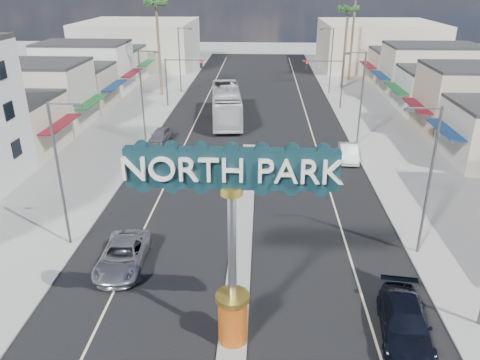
# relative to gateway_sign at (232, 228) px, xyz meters

# --- Properties ---
(ground) EXTENTS (160.00, 160.00, 0.00)m
(ground) POSITION_rel_gateway_sign_xyz_m (0.00, 28.02, -5.93)
(ground) COLOR gray
(ground) RESTS_ON ground
(road) EXTENTS (20.00, 120.00, 0.01)m
(road) POSITION_rel_gateway_sign_xyz_m (0.00, 28.02, -5.92)
(road) COLOR black
(road) RESTS_ON ground
(median_island) EXTENTS (1.30, 30.00, 0.16)m
(median_island) POSITION_rel_gateway_sign_xyz_m (0.00, 12.02, -5.85)
(median_island) COLOR gray
(median_island) RESTS_ON ground
(sidewalk_left) EXTENTS (8.00, 120.00, 0.12)m
(sidewalk_left) POSITION_rel_gateway_sign_xyz_m (-14.00, 28.02, -5.87)
(sidewalk_left) COLOR gray
(sidewalk_left) RESTS_ON ground
(sidewalk_right) EXTENTS (8.00, 120.00, 0.12)m
(sidewalk_right) POSITION_rel_gateway_sign_xyz_m (14.00, 28.02, -5.87)
(sidewalk_right) COLOR gray
(sidewalk_right) RESTS_ON ground
(storefront_row_left) EXTENTS (12.00, 42.00, 6.00)m
(storefront_row_left) POSITION_rel_gateway_sign_xyz_m (-24.00, 41.02, -2.93)
(storefront_row_left) COLOR beige
(storefront_row_left) RESTS_ON ground
(storefront_row_right) EXTENTS (12.00, 42.00, 6.00)m
(storefront_row_right) POSITION_rel_gateway_sign_xyz_m (24.00, 41.02, -2.93)
(storefront_row_right) COLOR #B7B29E
(storefront_row_right) RESTS_ON ground
(backdrop_far_left) EXTENTS (20.00, 20.00, 8.00)m
(backdrop_far_left) POSITION_rel_gateway_sign_xyz_m (-22.00, 73.02, -1.93)
(backdrop_far_left) COLOR #B7B29E
(backdrop_far_left) RESTS_ON ground
(backdrop_far_right) EXTENTS (20.00, 20.00, 8.00)m
(backdrop_far_right) POSITION_rel_gateway_sign_xyz_m (22.00, 73.02, -1.93)
(backdrop_far_right) COLOR beige
(backdrop_far_right) RESTS_ON ground
(gateway_sign) EXTENTS (8.20, 1.50, 9.15)m
(gateway_sign) POSITION_rel_gateway_sign_xyz_m (0.00, 0.00, 0.00)
(gateway_sign) COLOR red
(gateway_sign) RESTS_ON median_island
(traffic_signal_left) EXTENTS (5.09, 0.45, 6.00)m
(traffic_signal_left) POSITION_rel_gateway_sign_xyz_m (-9.18, 42.02, -1.65)
(traffic_signal_left) COLOR #47474C
(traffic_signal_left) RESTS_ON ground
(traffic_signal_right) EXTENTS (5.09, 0.45, 6.00)m
(traffic_signal_right) POSITION_rel_gateway_sign_xyz_m (9.18, 42.02, -1.65)
(traffic_signal_right) COLOR #47474C
(traffic_signal_right) RESTS_ON ground
(streetlight_l_near) EXTENTS (2.03, 0.22, 9.00)m
(streetlight_l_near) POSITION_rel_gateway_sign_xyz_m (-10.43, 8.02, -0.86)
(streetlight_l_near) COLOR #47474C
(streetlight_l_near) RESTS_ON ground
(streetlight_l_mid) EXTENTS (2.03, 0.22, 9.00)m
(streetlight_l_mid) POSITION_rel_gateway_sign_xyz_m (-10.43, 28.02, -0.86)
(streetlight_l_mid) COLOR #47474C
(streetlight_l_mid) RESTS_ON ground
(streetlight_l_far) EXTENTS (2.03, 0.22, 9.00)m
(streetlight_l_far) POSITION_rel_gateway_sign_xyz_m (-10.43, 50.02, -0.86)
(streetlight_l_far) COLOR #47474C
(streetlight_l_far) RESTS_ON ground
(streetlight_r_near) EXTENTS (2.03, 0.22, 9.00)m
(streetlight_r_near) POSITION_rel_gateway_sign_xyz_m (10.43, 8.02, -0.86)
(streetlight_r_near) COLOR #47474C
(streetlight_r_near) RESTS_ON ground
(streetlight_r_mid) EXTENTS (2.03, 0.22, 9.00)m
(streetlight_r_mid) POSITION_rel_gateway_sign_xyz_m (10.43, 28.02, -0.86)
(streetlight_r_mid) COLOR #47474C
(streetlight_r_mid) RESTS_ON ground
(streetlight_r_far) EXTENTS (2.03, 0.22, 9.00)m
(streetlight_r_far) POSITION_rel_gateway_sign_xyz_m (10.43, 50.02, -0.86)
(streetlight_r_far) COLOR #47474C
(streetlight_r_far) RESTS_ON ground
(palm_left_far) EXTENTS (2.60, 2.60, 13.10)m
(palm_left_far) POSITION_rel_gateway_sign_xyz_m (-13.00, 48.02, 5.57)
(palm_left_far) COLOR brown
(palm_left_far) RESTS_ON ground
(palm_right_mid) EXTENTS (2.60, 2.60, 12.10)m
(palm_right_mid) POSITION_rel_gateway_sign_xyz_m (13.00, 54.02, 4.67)
(palm_right_mid) COLOR brown
(palm_right_mid) RESTS_ON ground
(suv_left) EXTENTS (2.63, 5.42, 1.48)m
(suv_left) POSITION_rel_gateway_sign_xyz_m (-6.61, 5.77, -5.19)
(suv_left) COLOR #A3A2A6
(suv_left) RESTS_ON ground
(suv_right) EXTENTS (2.82, 5.52, 1.53)m
(suv_right) POSITION_rel_gateway_sign_xyz_m (7.82, 0.81, -5.16)
(suv_right) COLOR black
(suv_right) RESTS_ON ground
(car_parked_left) EXTENTS (2.08, 4.23, 1.39)m
(car_parked_left) POSITION_rel_gateway_sign_xyz_m (-9.00, 27.87, -5.23)
(car_parked_left) COLOR slate
(car_parked_left) RESTS_ON ground
(car_parked_right) EXTENTS (1.75, 4.42, 1.43)m
(car_parked_right) POSITION_rel_gateway_sign_xyz_m (9.00, 23.60, -5.21)
(car_parked_right) COLOR white
(car_parked_right) RESTS_ON ground
(city_bus) EXTENTS (4.44, 13.57, 3.71)m
(city_bus) POSITION_rel_gateway_sign_xyz_m (-2.99, 36.19, -4.07)
(city_bus) COLOR silver
(city_bus) RESTS_ON ground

